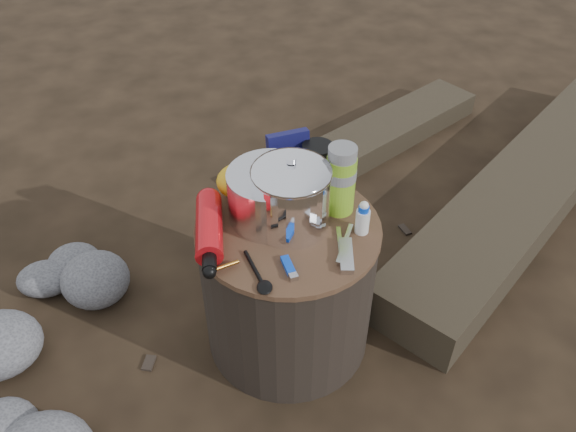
{
  "coord_description": "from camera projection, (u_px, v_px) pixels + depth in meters",
  "views": [
    {
      "loc": [
        -0.08,
        -1.11,
        1.44
      ],
      "look_at": [
        0.0,
        0.0,
        0.48
      ],
      "focal_mm": 36.11,
      "sensor_mm": 36.0,
      "label": 1
    }
  ],
  "objects": [
    {
      "name": "food_pouch",
      "position": [
        289.0,
        157.0,
        1.6
      ],
      "size": [
        0.12,
        0.06,
        0.15
      ],
      "primitive_type": "cube",
      "rotation": [
        0.0,
        0.0,
        0.27
      ],
      "color": "#101047",
      "rests_on": "stump"
    },
    {
      "name": "spork",
      "position": [
        254.0,
        268.0,
        1.37
      ],
      "size": [
        0.08,
        0.15,
        0.01
      ],
      "primitive_type": null,
      "rotation": [
        0.0,
        0.0,
        0.34
      ],
      "color": "black",
      "rests_on": "stump"
    },
    {
      "name": "pot_grabber",
      "position": [
        340.0,
        246.0,
        1.43
      ],
      "size": [
        0.07,
        0.15,
        0.01
      ],
      "primitive_type": null,
      "rotation": [
        0.0,
        0.0,
        -0.22
      ],
      "color": "silver",
      "rests_on": "stump"
    },
    {
      "name": "foil_windscreen",
      "position": [
        271.0,
        195.0,
        1.48
      ],
      "size": [
        0.23,
        0.23,
        0.14
      ],
      "primitive_type": "cylinder",
      "color": "silver",
      "rests_on": "stump"
    },
    {
      "name": "lighter",
      "position": [
        288.0,
        266.0,
        1.38
      ],
      "size": [
        0.04,
        0.08,
        0.01
      ],
      "primitive_type": "cube",
      "rotation": [
        0.0,
        0.0,
        0.25
      ],
      "color": "blue",
      "rests_on": "stump"
    },
    {
      "name": "rock_ring",
      "position": [
        46.0,
        338.0,
        1.67
      ],
      "size": [
        0.39,
        0.85,
        0.17
      ],
      "primitive_type": null,
      "color": "#58585D",
      "rests_on": "ground"
    },
    {
      "name": "multitool",
      "position": [
        346.0,
        256.0,
        1.4
      ],
      "size": [
        0.04,
        0.12,
        0.02
      ],
      "primitive_type": "cube",
      "rotation": [
        0.0,
        0.0,
        -0.1
      ],
      "color": "silver",
      "rests_on": "stump"
    },
    {
      "name": "stump",
      "position": [
        288.0,
        285.0,
        1.64
      ],
      "size": [
        0.48,
        0.48,
        0.44
      ],
      "primitive_type": "cylinder",
      "color": "black",
      "rests_on": "ground"
    },
    {
      "name": "travel_mug",
      "position": [
        317.0,
        165.0,
        1.6
      ],
      "size": [
        0.08,
        0.08,
        0.12
      ],
      "primitive_type": "cylinder",
      "color": "black",
      "rests_on": "stump"
    },
    {
      "name": "squeeze_bottle",
      "position": [
        363.0,
        219.0,
        1.45
      ],
      "size": [
        0.04,
        0.04,
        0.09
      ],
      "primitive_type": "cylinder",
      "color": "white",
      "rests_on": "stump"
    },
    {
      "name": "log_small",
      "position": [
        372.0,
        139.0,
        2.52
      ],
      "size": [
        1.08,
        0.88,
        0.1
      ],
      "primitive_type": "cube",
      "rotation": [
        0.0,
        0.0,
        -0.93
      ],
      "color": "#31291D",
      "rests_on": "ground"
    },
    {
      "name": "stuff_sack",
      "position": [
        243.0,
        181.0,
        1.56
      ],
      "size": [
        0.14,
        0.12,
        0.1
      ],
      "primitive_type": "ellipsoid",
      "color": "yellow",
      "rests_on": "stump"
    },
    {
      "name": "log_main",
      "position": [
        532.0,
        185.0,
        2.23
      ],
      "size": [
        1.51,
        1.52,
        0.15
      ],
      "primitive_type": "cube",
      "rotation": [
        0.0,
        0.0,
        -0.78
      ],
      "color": "#31291D",
      "rests_on": "ground"
    },
    {
      "name": "ground",
      "position": [
        288.0,
        334.0,
        1.78
      ],
      "size": [
        60.0,
        60.0,
        0.0
      ],
      "primitive_type": "plane",
      "color": "black",
      "rests_on": "ground"
    },
    {
      "name": "thermos",
      "position": [
        341.0,
        180.0,
        1.49
      ],
      "size": [
        0.08,
        0.08,
        0.19
      ],
      "primitive_type": "cylinder",
      "color": "#80B724",
      "rests_on": "stump"
    },
    {
      "name": "camping_pot",
      "position": [
        291.0,
        194.0,
        1.44
      ],
      "size": [
        0.2,
        0.2,
        0.2
      ],
      "primitive_type": "cylinder",
      "color": "white",
      "rests_on": "stump"
    },
    {
      "name": "fuel_bottle",
      "position": [
        209.0,
        227.0,
        1.44
      ],
      "size": [
        0.08,
        0.28,
        0.07
      ],
      "primitive_type": null,
      "rotation": [
        0.0,
        0.0,
        0.04
      ],
      "color": "red",
      "rests_on": "stump"
    }
  ]
}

